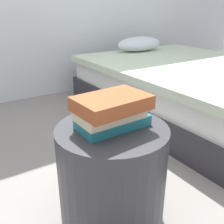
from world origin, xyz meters
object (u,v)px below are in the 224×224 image
Objects in this scene: bed at (191,87)px; side_table at (112,176)px; book_rust at (112,103)px; book_cream at (110,114)px; book_teal at (113,122)px.

side_table is at bearing -151.42° from bed.
book_cream is at bearing 101.71° from book_rust.
bed is at bearing 27.10° from book_cream.
book_teal is at bearing 44.80° from book_rust.
book_cream reaches higher than book_teal.
bed reaches higher than side_table.
bed is 7.60× the size of book_cream.
book_teal is (-1.37, -0.76, 0.27)m from bed.
book_cream is 0.05m from book_rust.
book_rust is (-0.02, -0.02, 0.09)m from book_teal.
bed reaches higher than book_teal.
bed is 1.59m from book_teal.
book_rust is (-0.01, -0.01, 0.35)m from side_table.
book_teal is at bearing -151.50° from bed.
book_teal is 1.09× the size of book_cream.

